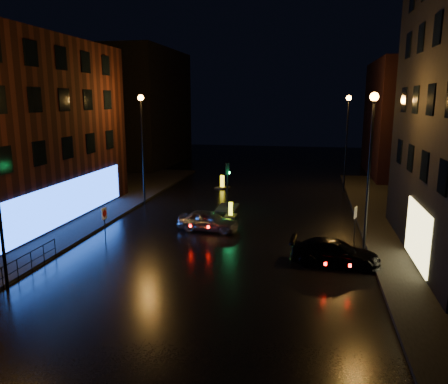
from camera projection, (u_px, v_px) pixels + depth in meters
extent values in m
plane|color=black|center=(195.00, 285.00, 19.23)|extent=(120.00, 120.00, 0.00)
cube|color=black|center=(26.00, 219.00, 29.56)|extent=(12.00, 44.00, 0.15)
cube|color=black|center=(143.00, 108.00, 54.42)|extent=(8.00, 16.00, 14.00)
cube|color=black|center=(411.00, 119.00, 45.83)|extent=(8.00, 14.00, 12.00)
cylinder|color=black|center=(143.00, 153.00, 33.33)|extent=(0.14, 0.14, 8.00)
cylinder|color=black|center=(141.00, 100.00, 32.50)|extent=(0.20, 0.20, 0.25)
sphere|color=orange|center=(141.00, 98.00, 32.47)|extent=(0.44, 0.44, 0.44)
cylinder|color=black|center=(369.00, 178.00, 22.67)|extent=(0.14, 0.14, 8.00)
cylinder|color=black|center=(374.00, 100.00, 21.84)|extent=(0.20, 0.20, 0.25)
sphere|color=orange|center=(374.00, 97.00, 21.81)|extent=(0.44, 0.44, 0.44)
cylinder|color=black|center=(346.00, 147.00, 38.02)|extent=(0.14, 0.14, 8.00)
cylinder|color=black|center=(349.00, 100.00, 37.20)|extent=(0.20, 0.20, 0.25)
sphere|color=orange|center=(349.00, 98.00, 37.17)|extent=(0.44, 0.44, 0.44)
cube|color=black|center=(227.00, 207.00, 32.88)|extent=(1.40, 2.40, 0.12)
cylinder|color=black|center=(227.00, 190.00, 32.60)|extent=(0.12, 0.12, 2.80)
cube|color=black|center=(228.00, 169.00, 32.27)|extent=(0.28, 0.22, 0.90)
cylinder|color=#0CFF59|center=(229.00, 173.00, 32.30)|extent=(0.05, 0.18, 0.18)
cylinder|color=black|center=(17.00, 259.00, 19.60)|extent=(0.05, 6.00, 0.05)
cylinder|color=black|center=(18.00, 269.00, 19.70)|extent=(0.04, 6.00, 0.04)
cylinder|color=black|center=(18.00, 269.00, 19.70)|extent=(0.04, 0.04, 1.00)
cylinder|color=black|center=(55.00, 248.00, 22.57)|extent=(0.04, 0.04, 1.00)
imported|color=#95979C|center=(208.00, 221.00, 27.13)|extent=(3.90, 1.87, 1.29)
imported|color=black|center=(335.00, 253.00, 21.45)|extent=(4.47, 2.07, 1.26)
cube|color=black|center=(231.00, 216.00, 30.54)|extent=(0.78, 1.16, 0.10)
cube|color=#FEFE19|center=(231.00, 209.00, 30.45)|extent=(0.27, 0.18, 0.96)
cube|color=black|center=(231.00, 209.00, 30.45)|extent=(0.29, 0.02, 0.58)
cube|color=black|center=(222.00, 188.00, 40.33)|extent=(1.34, 1.61, 0.11)
cube|color=yellow|center=(222.00, 181.00, 40.21)|extent=(0.37, 0.31, 1.14)
cube|color=black|center=(222.00, 181.00, 40.21)|extent=(0.33, 0.14, 0.69)
cylinder|color=black|center=(105.00, 226.00, 24.72)|extent=(0.05, 0.05, 2.00)
cube|color=white|center=(104.00, 213.00, 24.57)|extent=(0.07, 0.50, 0.68)
cylinder|color=#B20C0C|center=(105.00, 213.00, 24.57)|extent=(0.04, 0.40, 0.40)
cylinder|color=black|center=(355.00, 224.00, 25.06)|extent=(0.05, 0.05, 1.97)
cube|color=silver|center=(356.00, 212.00, 24.92)|extent=(0.21, 0.48, 0.67)
cylinder|color=#B20C0C|center=(355.00, 212.00, 24.93)|extent=(0.15, 0.38, 0.39)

